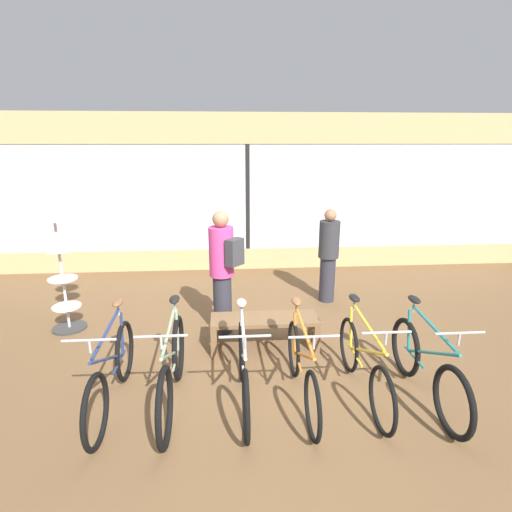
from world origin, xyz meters
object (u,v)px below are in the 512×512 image
(bicycle_center_right, at_px, (302,369))
(customer_by_window, at_px, (328,254))
(bicycle_center_left, at_px, (243,371))
(display_bench, at_px, (265,323))
(bicycle_far_left, at_px, (112,373))
(bicycle_right, at_px, (363,364))
(customer_near_rack, at_px, (223,269))
(accessory_rack, at_px, (63,283))
(bicycle_left, at_px, (172,370))
(bicycle_far_right, at_px, (426,368))

(bicycle_center_right, xyz_separation_m, customer_by_window, (0.94, 2.70, 0.46))
(bicycle_center_left, bearing_deg, display_bench, 73.90)
(display_bench, bearing_deg, bicycle_far_left, -147.14)
(bicycle_right, relative_size, customer_by_window, 1.07)
(bicycle_far_left, xyz_separation_m, display_bench, (1.67, 1.08, -0.02))
(bicycle_right, distance_m, display_bench, 1.44)
(bicycle_right, bearing_deg, customer_near_rack, 133.09)
(bicycle_center_right, bearing_deg, display_bench, 104.26)
(customer_by_window, bearing_deg, bicycle_far_left, -137.47)
(bicycle_far_left, distance_m, customer_by_window, 3.94)
(bicycle_center_left, distance_m, display_bench, 1.17)
(accessory_rack, bearing_deg, bicycle_center_right, -31.66)
(bicycle_center_left, distance_m, bicycle_right, 1.28)
(bicycle_center_right, xyz_separation_m, bicycle_right, (0.67, 0.04, -0.00))
(bicycle_center_left, relative_size, display_bench, 1.19)
(bicycle_left, height_order, bicycle_center_left, bicycle_left)
(bicycle_right, xyz_separation_m, customer_by_window, (0.27, 2.66, 0.46))
(accessory_rack, bearing_deg, bicycle_far_left, -58.43)
(accessory_rack, distance_m, display_bench, 2.94)
(bicycle_center_left, distance_m, customer_near_rack, 1.75)
(bicycle_center_left, bearing_deg, bicycle_center_right, 0.21)
(bicycle_left, xyz_separation_m, accessory_rack, (-1.76, 1.89, 0.31))
(display_bench, bearing_deg, bicycle_right, -48.61)
(customer_by_window, bearing_deg, customer_near_rack, -148.82)
(bicycle_right, relative_size, customer_near_rack, 0.97)
(customer_by_window, bearing_deg, accessory_rack, -168.92)
(bicycle_left, bearing_deg, bicycle_far_right, -2.21)
(customer_near_rack, bearing_deg, bicycle_far_right, -38.90)
(bicycle_right, distance_m, bicycle_far_right, 0.64)
(bicycle_far_left, bearing_deg, bicycle_right, -0.17)
(bicycle_far_left, xyz_separation_m, customer_by_window, (2.89, 2.65, 0.45))
(bicycle_left, height_order, customer_near_rack, customer_near_rack)
(bicycle_left, bearing_deg, bicycle_right, 0.52)
(bicycle_center_right, bearing_deg, bicycle_far_right, -3.53)
(bicycle_right, bearing_deg, bicycle_far_right, -10.75)
(bicycle_left, relative_size, bicycle_center_right, 1.07)
(bicycle_center_right, relative_size, customer_by_window, 1.06)
(bicycle_left, relative_size, accessory_rack, 1.05)
(bicycle_far_right, relative_size, customer_by_window, 1.07)
(bicycle_left, bearing_deg, bicycle_center_right, -0.93)
(bicycle_far_left, height_order, accessory_rack, accessory_rack)
(bicycle_right, height_order, bicycle_far_right, bicycle_far_right)
(bicycle_center_left, distance_m, accessory_rack, 3.15)
(display_bench, bearing_deg, accessory_rack, 164.39)
(bicycle_left, height_order, bicycle_right, bicycle_left)
(bicycle_center_left, height_order, bicycle_center_right, bicycle_center_left)
(bicycle_left, relative_size, bicycle_right, 1.06)
(bicycle_far_left, bearing_deg, display_bench, 32.86)
(bicycle_left, distance_m, bicycle_far_right, 2.64)
(bicycle_far_right, height_order, customer_by_window, customer_by_window)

